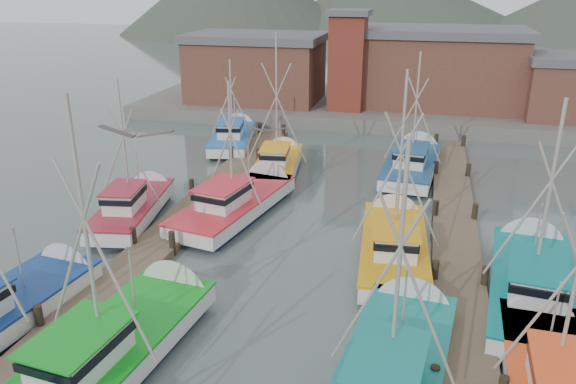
% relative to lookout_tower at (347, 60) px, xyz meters
% --- Properties ---
extents(ground, '(260.00, 260.00, 0.00)m').
position_rel_lookout_tower_xyz_m(ground, '(2.00, -33.00, -5.55)').
color(ground, '#455250').
rests_on(ground, ground).
extents(dock_left, '(2.30, 46.00, 1.50)m').
position_rel_lookout_tower_xyz_m(dock_left, '(-5.00, -28.96, -5.34)').
color(dock_left, brown).
rests_on(dock_left, ground).
extents(dock_right, '(2.30, 46.00, 1.50)m').
position_rel_lookout_tower_xyz_m(dock_right, '(9.00, -28.96, -5.34)').
color(dock_right, brown).
rests_on(dock_right, ground).
extents(quay, '(44.00, 16.00, 1.20)m').
position_rel_lookout_tower_xyz_m(quay, '(2.00, 4.00, -4.95)').
color(quay, slate).
rests_on(quay, ground).
extents(shed_left, '(12.72, 8.48, 6.20)m').
position_rel_lookout_tower_xyz_m(shed_left, '(-9.00, 2.00, -1.21)').
color(shed_left, brown).
rests_on(shed_left, quay).
extents(shed_center, '(14.84, 9.54, 6.90)m').
position_rel_lookout_tower_xyz_m(shed_center, '(8.00, 4.00, -0.86)').
color(shed_center, brown).
rests_on(shed_center, quay).
extents(lookout_tower, '(3.60, 3.60, 8.50)m').
position_rel_lookout_tower_xyz_m(lookout_tower, '(0.00, 0.00, 0.00)').
color(lookout_tower, maroon).
rests_on(lookout_tower, quay).
extents(distant_hills, '(175.00, 140.00, 42.00)m').
position_rel_lookout_tower_xyz_m(distant_hills, '(-10.76, 89.59, -5.55)').
color(distant_hills, '#3F493D').
rests_on(distant_hills, ground).
extents(boat_4, '(4.19, 10.41, 10.31)m').
position_rel_lookout_tower_xyz_m(boat_4, '(-2.41, -35.68, -4.87)').
color(boat_4, black).
rests_on(boat_4, ground).
extents(boat_5, '(4.18, 10.17, 9.37)m').
position_rel_lookout_tower_xyz_m(boat_5, '(6.77, -34.53, -4.87)').
color(boat_5, black).
rests_on(boat_5, ground).
extents(boat_6, '(3.89, 9.60, 9.23)m').
position_rel_lookout_tower_xyz_m(boat_6, '(-7.60, -34.81, -4.87)').
color(boat_6, black).
rests_on(boat_6, ground).
extents(boat_7, '(3.52, 8.69, 8.66)m').
position_rel_lookout_tower_xyz_m(boat_7, '(11.53, -33.83, -4.87)').
color(boat_7, black).
rests_on(boat_7, ground).
extents(boat_8, '(4.80, 10.25, 8.35)m').
position_rel_lookout_tower_xyz_m(boat_8, '(-2.53, -22.39, -4.87)').
color(boat_8, black).
rests_on(boat_8, ground).
extents(boat_9, '(3.87, 9.54, 9.64)m').
position_rel_lookout_tower_xyz_m(boat_9, '(6.12, -25.65, -4.87)').
color(boat_9, black).
rests_on(boat_9, ground).
extents(boat_10, '(3.78, 8.52, 8.30)m').
position_rel_lookout_tower_xyz_m(boat_10, '(-7.86, -24.38, -4.87)').
color(boat_10, black).
rests_on(boat_10, ground).
extents(boat_11, '(4.31, 10.31, 9.30)m').
position_rel_lookout_tower_xyz_m(boat_11, '(11.85, -27.75, -4.87)').
color(boat_11, black).
rests_on(boat_11, ground).
extents(boat_12, '(3.85, 8.59, 9.89)m').
position_rel_lookout_tower_xyz_m(boat_12, '(-2.21, -15.35, -4.87)').
color(boat_12, black).
rests_on(boat_12, ground).
extents(boat_13, '(3.79, 9.96, 8.93)m').
position_rel_lookout_tower_xyz_m(boat_13, '(6.49, -12.96, -4.87)').
color(boat_13, black).
rests_on(boat_13, ground).
extents(boat_14, '(4.42, 9.25, 7.41)m').
position_rel_lookout_tower_xyz_m(boat_14, '(-7.37, -9.54, -4.87)').
color(boat_14, black).
rests_on(boat_14, ground).
extents(gull_near, '(1.55, 0.62, 0.24)m').
position_rel_lookout_tower_xyz_m(gull_near, '(1.76, -40.46, 3.98)').
color(gull_near, gray).
rests_on(gull_near, ground).
extents(gull_far, '(1.55, 0.62, 0.24)m').
position_rel_lookout_tower_xyz_m(gull_far, '(1.42, -30.69, 1.57)').
color(gull_far, gray).
rests_on(gull_far, ground).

